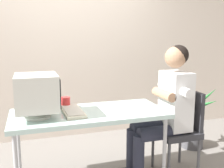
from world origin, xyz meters
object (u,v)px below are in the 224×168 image
at_px(desk, 90,117).
at_px(person_seated, 166,106).
at_px(office_chair, 181,126).
at_px(desk_mug, 65,102).
at_px(crt_monitor, 37,93).
at_px(keyboard, 72,111).
at_px(potted_plant, 193,122).

xyz_separation_m(desk, person_seated, (0.78, -0.04, 0.05)).
xyz_separation_m(desk, office_chair, (0.97, -0.04, -0.18)).
height_order(office_chair, desk_mug, office_chair).
relative_size(person_seated, desk_mug, 12.64).
xyz_separation_m(desk, crt_monitor, (-0.46, -0.04, 0.27)).
relative_size(keyboard, office_chair, 0.52).
xyz_separation_m(desk, desk_mug, (-0.19, 0.21, 0.11)).
bearing_deg(office_chair, person_seated, 180.00).
xyz_separation_m(office_chair, potted_plant, (0.50, 0.49, -0.17)).
relative_size(office_chair, potted_plant, 1.03).
xyz_separation_m(keyboard, person_seated, (0.94, -0.06, -0.01)).
height_order(desk, person_seated, person_seated).
distance_m(desk, keyboard, 0.17).
relative_size(crt_monitor, keyboard, 0.87).
relative_size(person_seated, potted_plant, 1.59).
bearing_deg(keyboard, desk, -6.35).
xyz_separation_m(office_chair, person_seated, (-0.19, 0.00, 0.24)).
height_order(keyboard, office_chair, office_chair).
height_order(keyboard, potted_plant, potted_plant).
xyz_separation_m(desk, keyboard, (-0.16, 0.02, 0.07)).
bearing_deg(keyboard, office_chair, -2.92).
distance_m(keyboard, person_seated, 0.94).
relative_size(crt_monitor, person_seated, 0.29).
xyz_separation_m(keyboard, desk_mug, (-0.04, 0.19, 0.04)).
bearing_deg(crt_monitor, office_chair, 0.05).
relative_size(crt_monitor, potted_plant, 0.46).
height_order(crt_monitor, person_seated, person_seated).
bearing_deg(desk_mug, person_seated, -14.45).
relative_size(office_chair, desk_mug, 8.20).
height_order(crt_monitor, desk_mug, crt_monitor).
bearing_deg(potted_plant, desk_mug, -171.68).
relative_size(keyboard, person_seated, 0.33).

